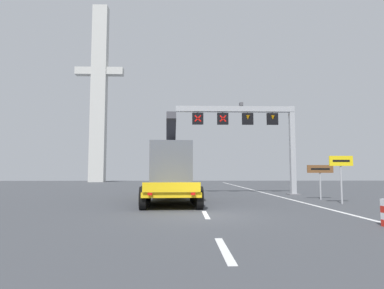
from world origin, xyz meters
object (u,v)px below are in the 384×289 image
(tourist_info_sign_brown, at_px, (320,173))
(bridge_pylon_distant, at_px, (99,90))
(heavy_haul_truck_yellow, at_px, (170,169))
(overhead_lane_gantry, at_px, (253,124))
(exit_sign_yellow, at_px, (341,168))

(tourist_info_sign_brown, relative_size, bridge_pylon_distant, 0.07)
(bridge_pylon_distant, bearing_deg, heavy_haul_truck_yellow, -68.30)
(heavy_haul_truck_yellow, height_order, bridge_pylon_distant, bridge_pylon_distant)
(bridge_pylon_distant, bearing_deg, overhead_lane_gantry, -58.34)
(tourist_info_sign_brown, bearing_deg, overhead_lane_gantry, 125.94)
(overhead_lane_gantry, distance_m, bridge_pylon_distant, 42.81)
(overhead_lane_gantry, height_order, heavy_haul_truck_yellow, overhead_lane_gantry)
(tourist_info_sign_brown, distance_m, bridge_pylon_distant, 49.47)
(heavy_haul_truck_yellow, distance_m, exit_sign_yellow, 11.00)
(heavy_haul_truck_yellow, bearing_deg, bridge_pylon_distant, 111.70)
(overhead_lane_gantry, height_order, exit_sign_yellow, overhead_lane_gantry)
(heavy_haul_truck_yellow, xyz_separation_m, exit_sign_yellow, (9.92, -4.75, 0.06))
(heavy_haul_truck_yellow, height_order, tourist_info_sign_brown, heavy_haul_truck_yellow)
(bridge_pylon_distant, bearing_deg, tourist_info_sign_brown, -57.82)
(heavy_haul_truck_yellow, xyz_separation_m, bridge_pylon_distant, (-15.08, 37.90, 15.29))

